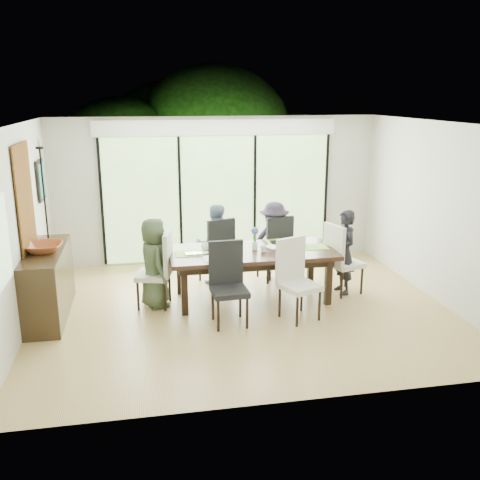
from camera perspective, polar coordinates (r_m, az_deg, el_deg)
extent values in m
cube|color=olive|center=(7.98, 0.34, -7.45)|extent=(6.00, 5.00, 0.01)
cube|color=white|center=(7.36, 0.37, 12.38)|extent=(6.00, 5.00, 0.01)
cube|color=beige|center=(9.98, -2.42, 5.32)|extent=(6.00, 0.02, 2.70)
cube|color=silver|center=(5.21, 5.65, -4.19)|extent=(6.00, 0.02, 2.70)
cube|color=silver|center=(7.59, -22.54, 0.94)|extent=(0.02, 5.00, 2.70)
cube|color=white|center=(8.64, 20.37, 2.79)|extent=(0.02, 5.00, 2.70)
cube|color=#598C3F|center=(9.97, -2.37, 4.43)|extent=(4.20, 0.02, 2.30)
cube|color=white|center=(9.80, -2.45, 11.91)|extent=(4.40, 0.06, 0.28)
cube|color=black|center=(9.88, -14.52, 3.86)|extent=(0.05, 0.04, 2.30)
cube|color=black|center=(9.89, -6.39, 4.26)|extent=(0.05, 0.04, 2.30)
cube|color=black|center=(10.08, 1.58, 4.56)|extent=(0.05, 0.04, 2.30)
cube|color=black|center=(10.47, 9.12, 4.77)|extent=(0.05, 0.04, 2.30)
cube|color=brown|center=(11.16, -3.00, -0.99)|extent=(6.00, 1.80, 0.10)
cube|color=brown|center=(11.78, -3.57, 2.89)|extent=(6.00, 0.08, 0.06)
sphere|color=#14380F|center=(12.53, -12.49, 7.44)|extent=(3.20, 3.20, 3.20)
sphere|color=#14380F|center=(13.21, -2.80, 9.74)|extent=(4.00, 4.00, 4.00)
sphere|color=#14380F|center=(12.87, 5.76, 7.12)|extent=(2.80, 2.80, 2.80)
sphere|color=#14380F|center=(13.82, -7.36, 9.14)|extent=(3.60, 3.60, 3.60)
cube|color=black|center=(8.13, 1.32, -1.33)|extent=(2.51, 1.15, 0.06)
cube|color=black|center=(8.16, 1.31, -1.96)|extent=(2.30, 0.94, 0.10)
cube|color=black|center=(7.71, -5.95, -5.45)|extent=(0.09, 0.09, 0.72)
cube|color=black|center=(8.15, 9.40, -4.40)|extent=(0.09, 0.09, 0.72)
cube|color=black|center=(8.52, -6.45, -3.42)|extent=(0.09, 0.09, 0.72)
cube|color=black|center=(8.92, 7.53, -2.58)|extent=(0.09, 0.09, 0.72)
imported|color=#39472F|center=(7.99, -9.13, -2.41)|extent=(0.52, 0.70, 1.35)
imported|color=black|center=(8.57, 11.04, -1.28)|extent=(0.45, 0.66, 1.35)
imported|color=#7088A2|center=(8.86, -2.65, -0.45)|extent=(0.65, 0.43, 1.35)
imported|color=#292031|center=(9.05, 3.63, -0.13)|extent=(0.69, 0.51, 1.35)
cube|color=#8AC044|center=(7.99, -5.37, -1.45)|extent=(0.46, 0.33, 0.01)
cube|color=#81BC43|center=(8.37, 7.70, -0.74)|extent=(0.46, 0.33, 0.01)
cube|color=#7AAB3D|center=(8.42, -2.24, -0.50)|extent=(0.46, 0.33, 0.01)
cube|color=#8CA239|center=(8.62, 4.34, -0.16)|extent=(0.46, 0.33, 0.01)
cube|color=white|center=(7.75, -2.21, -1.92)|extent=(0.46, 0.33, 0.01)
cube|color=black|center=(8.39, -1.52, -0.49)|extent=(0.27, 0.19, 0.01)
cube|color=black|center=(8.56, 4.11, -0.21)|extent=(0.25, 0.18, 0.01)
cube|color=white|center=(8.25, 6.15, -0.94)|extent=(0.31, 0.23, 0.00)
cube|color=white|center=(7.74, -2.21, -1.81)|extent=(0.27, 0.27, 0.03)
cube|color=#C77817|center=(7.74, -2.21, -1.68)|extent=(0.21, 0.21, 0.01)
cylinder|color=silver|center=(8.16, 1.59, -0.58)|extent=(0.08, 0.08, 0.13)
cylinder|color=#337226|center=(8.13, 1.60, 0.27)|extent=(0.04, 0.04, 0.17)
sphere|color=#4954B7|center=(8.10, 1.60, 0.99)|extent=(0.12, 0.12, 0.12)
imported|color=silver|center=(7.90, -4.58, -1.54)|extent=(0.36, 0.24, 0.03)
imported|color=white|center=(8.14, -3.73, -0.74)|extent=(0.18, 0.18, 0.10)
imported|color=white|center=(8.05, 2.51, -0.93)|extent=(0.14, 0.14, 0.10)
imported|color=white|center=(8.40, 6.52, -0.30)|extent=(0.14, 0.14, 0.10)
imported|color=white|center=(8.22, 2.95, -0.86)|extent=(0.26, 0.29, 0.02)
cube|color=black|center=(8.08, -19.76, -4.35)|extent=(0.49, 1.74, 0.98)
imported|color=brown|center=(7.82, -20.23, -0.78)|extent=(0.52, 0.52, 0.13)
cylinder|color=black|center=(8.26, -19.73, -0.20)|extent=(0.11, 0.11, 0.04)
cylinder|color=black|center=(8.11, -20.16, 4.47)|extent=(0.03, 0.03, 1.36)
cylinder|color=black|center=(8.03, -20.60, 9.19)|extent=(0.11, 0.11, 0.03)
cylinder|color=silver|center=(8.02, -20.65, 9.65)|extent=(0.04, 0.04, 0.11)
cube|color=brown|center=(7.90, -21.96, 4.12)|extent=(0.02, 1.00, 1.50)
cube|color=black|center=(9.15, -20.50, 5.99)|extent=(0.03, 0.55, 0.65)
cube|color=#1B5656|center=(9.15, -20.37, 6.00)|extent=(0.01, 0.45, 0.55)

